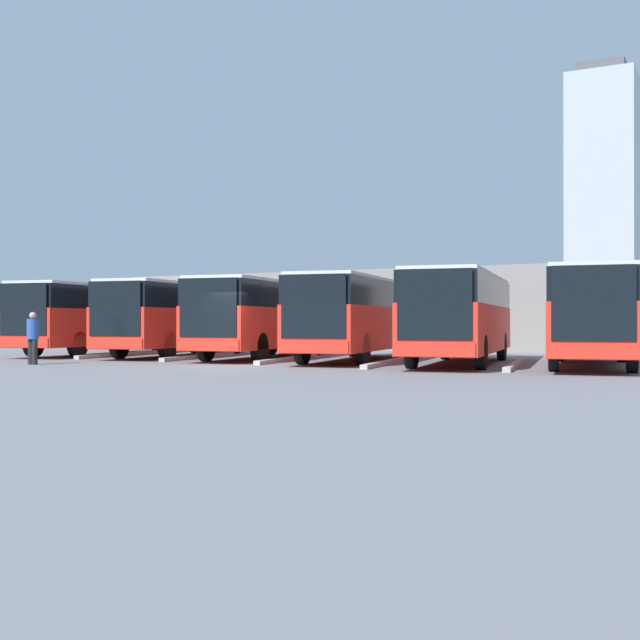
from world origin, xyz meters
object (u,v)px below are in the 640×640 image
object	(u,v)px
bus_5	(100,316)
pedestrian	(33,336)
bus_3	(265,315)
bus_2	(358,315)
bus_1	(461,314)
bus_0	(591,314)
bus_4	(182,316)

from	to	relation	value
bus_5	pedestrian	world-z (taller)	bus_5
bus_3	pedestrian	distance (m)	9.28
bus_2	pedestrian	size ratio (longest dim) A/B	6.01
bus_1	bus_2	xyz separation A→B (m)	(4.29, -0.65, 0.00)
bus_0	pedestrian	distance (m)	19.01
bus_3	bus_2	bearing A→B (deg)	167.00
bus_0	bus_1	distance (m)	4.32
bus_4	bus_5	size ratio (longest dim) A/B	1.00
bus_1	pedestrian	bearing A→B (deg)	19.32
bus_4	bus_1	bearing A→B (deg)	166.16
bus_3	bus_5	xyz separation A→B (m)	(8.58, 0.36, 0.00)
bus_0	bus_2	distance (m)	8.58
bus_5	bus_3	bearing A→B (deg)	173.07
bus_2	pedestrian	distance (m)	11.77
bus_0	pedestrian	size ratio (longest dim) A/B	6.01
bus_2	bus_3	world-z (taller)	same
bus_1	bus_4	size ratio (longest dim) A/B	1.00
bus_1	bus_3	world-z (taller)	same
bus_3	pedestrian	bearing A→B (deg)	51.54
bus_2	bus_3	distance (m)	4.30
pedestrian	bus_4	bearing A→B (deg)	-81.22
bus_4	bus_5	xyz separation A→B (m)	(4.29, 0.44, 0.00)
bus_4	bus_5	world-z (taller)	same
bus_5	pedestrian	xyz separation A→B (m)	(-4.08, 7.71, -0.77)
bus_0	bus_4	bearing A→B (deg)	-10.87
bus_1	bus_5	size ratio (longest dim) A/B	1.00
bus_0	bus_3	bearing A→B (deg)	-11.02
bus_0	bus_5	xyz separation A→B (m)	(21.44, -0.01, 0.00)
bus_2	bus_5	size ratio (longest dim) A/B	1.00
bus_4	bus_5	bearing A→B (deg)	-3.45
bus_3	bus_4	distance (m)	4.29
bus_4	bus_0	bearing A→B (deg)	169.13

